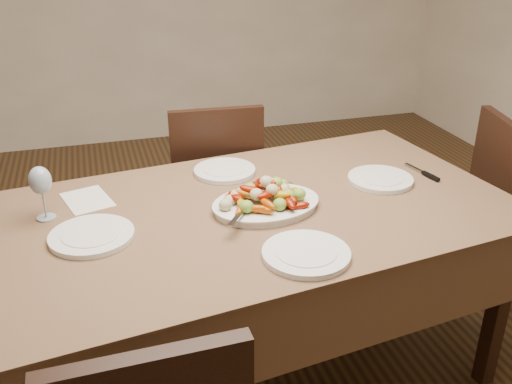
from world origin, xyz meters
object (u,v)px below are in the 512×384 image
object	(u,v)px
serving_platter	(266,206)
plate_right	(380,179)
wine_glass	(42,192)
plate_far	(225,171)
dining_table	(256,295)
chair_far	(213,189)
plate_near	(306,254)
plate_left	(92,236)

from	to	relation	value
serving_platter	plate_right	bearing A→B (deg)	10.93
wine_glass	plate_right	bearing A→B (deg)	-2.26
plate_right	plate_far	distance (m)	0.62
dining_table	chair_far	bearing A→B (deg)	89.34
dining_table	plate_right	distance (m)	0.66
wine_glass	dining_table	bearing A→B (deg)	-10.08
plate_far	plate_near	distance (m)	0.70
dining_table	chair_far	world-z (taller)	chair_far
plate_right	plate_far	bearing A→B (deg)	155.69
plate_far	wine_glass	size ratio (longest dim) A/B	1.22
plate_far	wine_glass	distance (m)	0.72
chair_far	plate_right	distance (m)	0.93
chair_far	wine_glass	size ratio (longest dim) A/B	4.64
dining_table	plate_near	bearing A→B (deg)	-81.66
plate_right	wine_glass	world-z (taller)	wine_glass
chair_far	plate_left	size ratio (longest dim) A/B	3.48
dining_table	wine_glass	bearing A→B (deg)	169.92
dining_table	plate_left	xyz separation A→B (m)	(-0.57, -0.06, 0.39)
plate_near	plate_left	bearing A→B (deg)	154.25
dining_table	plate_near	xyz separation A→B (m)	(0.05, -0.36, 0.39)
plate_left	plate_right	world-z (taller)	same
chair_far	serving_platter	world-z (taller)	chair_far
dining_table	plate_near	size ratio (longest dim) A/B	6.76
plate_near	wine_glass	bearing A→B (deg)	147.65
dining_table	plate_left	bearing A→B (deg)	-174.11
serving_platter	wine_glass	bearing A→B (deg)	168.93
dining_table	chair_far	distance (m)	0.79
plate_far	serving_platter	bearing A→B (deg)	-79.54
serving_platter	plate_near	bearing A→B (deg)	-86.42
chair_far	plate_far	distance (m)	0.54
wine_glass	plate_far	bearing A→B (deg)	16.88
plate_right	wine_glass	xyz separation A→B (m)	(-1.25, 0.05, 0.09)
chair_far	plate_left	world-z (taller)	chair_far
plate_left	wine_glass	bearing A→B (deg)	127.93
plate_far	plate_near	bearing A→B (deg)	-82.89
chair_far	plate_left	bearing A→B (deg)	59.32
plate_right	plate_far	xyz separation A→B (m)	(-0.57, 0.26, 0.00)
chair_far	wine_glass	distance (m)	1.05
plate_near	plate_far	bearing A→B (deg)	97.11
dining_table	serving_platter	size ratio (longest dim) A/B	4.85
wine_glass	plate_near	bearing A→B (deg)	-32.35
plate_far	dining_table	bearing A→B (deg)	-84.23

